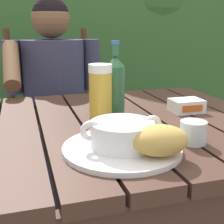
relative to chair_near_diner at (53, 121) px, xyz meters
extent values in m
cube|color=#452920|center=(-0.18, -0.87, 0.23)|extent=(0.11, 0.87, 0.04)
cube|color=#452920|center=(-0.06, -0.87, 0.23)|extent=(0.11, 0.87, 0.04)
cube|color=#452920|center=(0.07, -0.87, 0.23)|extent=(0.11, 0.87, 0.04)
cube|color=#452920|center=(0.19, -0.87, 0.23)|extent=(0.11, 0.87, 0.04)
cube|color=#452920|center=(0.32, -0.87, 0.23)|extent=(0.11, 0.87, 0.04)
cube|color=#452920|center=(0.44, -0.87, 0.23)|extent=(0.11, 0.87, 0.04)
cube|color=#452920|center=(0.07, -1.28, 0.17)|extent=(1.07, 0.03, 0.08)
cube|color=#452920|center=(0.07, -0.47, 0.17)|extent=(1.07, 0.03, 0.08)
cube|color=#452920|center=(0.58, -0.48, -0.15)|extent=(0.06, 0.06, 0.71)
cube|color=#335B2A|center=(0.07, 0.77, 0.28)|extent=(3.03, 0.60, 1.56)
cylinder|color=#4C3823|center=(0.83, 0.92, 0.34)|extent=(0.10, 0.10, 1.69)
cylinder|color=#4C3823|center=(0.91, 0.92, 0.03)|extent=(0.10, 0.10, 1.05)
cylinder|color=#4C3823|center=(0.64, 0.92, 0.34)|extent=(0.10, 0.10, 1.68)
cylinder|color=#4C2B1A|center=(0.22, -0.25, -0.27)|extent=(0.04, 0.04, 0.47)
cylinder|color=#4C2B1A|center=(-0.22, -0.25, -0.27)|extent=(0.04, 0.04, 0.47)
cylinder|color=#4C2B1A|center=(0.22, 0.14, -0.27)|extent=(0.04, 0.04, 0.47)
cylinder|color=#4C2B1A|center=(-0.22, 0.14, -0.27)|extent=(0.04, 0.04, 0.47)
cube|color=#4C2B1A|center=(0.00, -0.06, -0.02)|extent=(0.48, 0.42, 0.02)
cylinder|color=#4C2B1A|center=(0.22, 0.14, 0.25)|extent=(0.04, 0.04, 0.56)
cylinder|color=#4C2B1A|center=(-0.22, 0.14, 0.25)|extent=(0.04, 0.04, 0.56)
cube|color=#4C2B1A|center=(0.00, 0.14, 0.16)|extent=(0.45, 0.02, 0.04)
cube|color=#4C2B1A|center=(0.00, 0.14, 0.30)|extent=(0.45, 0.02, 0.04)
cube|color=#4C2B1A|center=(0.00, 0.14, 0.44)|extent=(0.45, 0.02, 0.04)
cylinder|color=#37374F|center=(0.08, -0.36, -0.28)|extent=(0.11, 0.11, 0.45)
cylinder|color=#37374F|center=(0.08, -0.26, 0.01)|extent=(0.13, 0.40, 0.13)
cylinder|color=#37374F|center=(-0.09, -0.36, -0.28)|extent=(0.11, 0.11, 0.45)
cylinder|color=#37374F|center=(-0.09, -0.26, 0.01)|extent=(0.13, 0.40, 0.13)
cylinder|color=#37374F|center=(0.00, -0.16, 0.24)|extent=(0.32, 0.32, 0.46)
sphere|color=brown|center=(0.00, -0.16, 0.57)|extent=(0.19, 0.19, 0.19)
sphere|color=black|center=(0.00, -0.16, 0.59)|extent=(0.18, 0.18, 0.18)
cylinder|color=#37374F|center=(0.20, -0.18, 0.34)|extent=(0.08, 0.08, 0.26)
cylinder|color=#37374F|center=(-0.20, -0.18, 0.34)|extent=(0.08, 0.08, 0.26)
cylinder|color=brown|center=(-0.20, -0.34, 0.37)|extent=(0.07, 0.25, 0.21)
cylinder|color=white|center=(0.06, -1.11, 0.25)|extent=(0.29, 0.29, 0.01)
cylinder|color=white|center=(0.06, -1.11, 0.29)|extent=(0.15, 0.15, 0.06)
cylinder|color=#BE5C23|center=(0.06, -1.11, 0.30)|extent=(0.14, 0.14, 0.01)
torus|color=white|center=(-0.02, -1.11, 0.30)|extent=(0.05, 0.01, 0.05)
torus|color=white|center=(0.13, -1.11, 0.30)|extent=(0.05, 0.01, 0.05)
ellipsoid|color=gold|center=(0.12, -1.19, 0.29)|extent=(0.14, 0.11, 0.07)
cylinder|color=gold|center=(0.06, -0.87, 0.32)|extent=(0.07, 0.07, 0.16)
cylinder|color=white|center=(0.06, -0.87, 0.42)|extent=(0.07, 0.07, 0.02)
cylinder|color=#2B5D38|center=(0.13, -0.81, 0.33)|extent=(0.06, 0.06, 0.17)
cone|color=#2B5D38|center=(0.13, -0.81, 0.43)|extent=(0.06, 0.06, 0.03)
cylinder|color=#2B5D38|center=(0.13, -0.81, 0.46)|extent=(0.02, 0.02, 0.03)
cylinder|color=#395B9D|center=(0.13, -0.81, 0.49)|extent=(0.03, 0.03, 0.01)
cylinder|color=silver|center=(0.25, -1.12, 0.28)|extent=(0.07, 0.07, 0.06)
cube|color=white|center=(0.39, -0.84, 0.27)|extent=(0.11, 0.08, 0.04)
cube|color=#D75B1F|center=(0.39, -0.88, 0.27)|extent=(0.08, 0.00, 0.02)
cube|color=silver|center=(0.26, -1.05, 0.25)|extent=(0.12, 0.02, 0.00)
cube|color=black|center=(0.20, -1.05, 0.25)|extent=(0.06, 0.02, 0.01)
camera|label=1|loc=(-0.16, -1.77, 0.54)|focal=49.62mm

